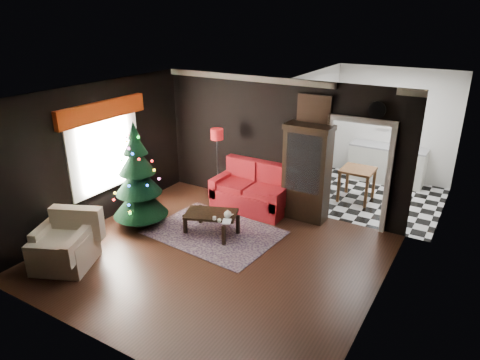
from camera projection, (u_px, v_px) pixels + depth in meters
The scene contains 26 objects.
floor at pixel (214, 257), 7.62m from camera, with size 5.50×5.50×0.00m, color black.
ceiling at pixel (210, 98), 6.58m from camera, with size 5.50×5.50×0.00m, color white.
wall_back at pixel (279, 145), 9.10m from camera, with size 5.50×5.50×0.00m, color black.
wall_front at pixel (93, 251), 5.11m from camera, with size 5.50×5.50×0.00m, color black.
wall_left at pixel (95, 156), 8.41m from camera, with size 5.50×5.50×0.00m, color black.
wall_right at pixel (381, 223), 5.79m from camera, with size 5.50×5.50×0.00m, color black.
doorway at pixel (357, 175), 8.41m from camera, with size 1.10×0.10×2.10m, color silver, non-canonical shape.
left_window at pixel (104, 151), 8.53m from camera, with size 0.05×1.60×1.40m, color white.
valance at pixel (102, 111), 8.19m from camera, with size 0.12×2.10×0.35m, color #9E2E0A.
kitchen_floor at pixel (372, 198), 10.00m from camera, with size 3.00×3.00×0.00m, color silver.
kitchen_window at pixel (395, 113), 10.53m from camera, with size 0.70×0.06×0.70m, color white.
rug at pixel (214, 232), 8.43m from camera, with size 2.41×1.75×0.01m, color #51384B.
loveseat at pixel (251, 188), 9.26m from camera, with size 1.70×0.90×1.00m, color maroon, non-canonical shape.
curio_cabinet at pixel (307, 175), 8.72m from camera, with size 0.90×0.45×1.90m, color black, non-canonical shape.
floor_lamp at pixel (218, 167), 9.50m from camera, with size 0.29×0.29×1.73m, color black, non-canonical shape.
christmas_tree at pixel (138, 176), 8.36m from camera, with size 1.08×1.08×2.06m, color black, non-canonical shape.
armchair at pixel (63, 241), 7.21m from camera, with size 0.94×0.94×0.96m, color tan, non-canonical shape.
coffee_table at pixel (211, 223), 8.31m from camera, with size 0.97×0.58×0.43m, color black, non-canonical shape.
teapot at pixel (228, 214), 8.01m from camera, with size 0.16×0.16×0.15m, color white, non-canonical shape.
cup_a at pixel (214, 218), 7.96m from camera, with size 0.07×0.07×0.06m, color silver.
cup_b at pixel (219, 220), 7.88m from camera, with size 0.06×0.06×0.06m, color #E6ECCA.
book at pixel (222, 216), 7.85m from camera, with size 0.16×0.02×0.22m, color tan.
wall_clock at pixel (377, 110), 7.76m from camera, with size 0.32×0.32×0.06m, color white.
painting at pixel (314, 109), 8.39m from camera, with size 0.62×0.05×0.52m, color #B27A4C.
kitchen_counter at pixel (386, 165), 10.79m from camera, with size 1.80×0.60×0.90m, color beige.
kitchen_table at pixel (356, 184), 9.76m from camera, with size 0.70×0.70×0.75m, color brown, non-canonical shape.
Camera 1 is at (3.77, -5.41, 4.06)m, focal length 32.33 mm.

